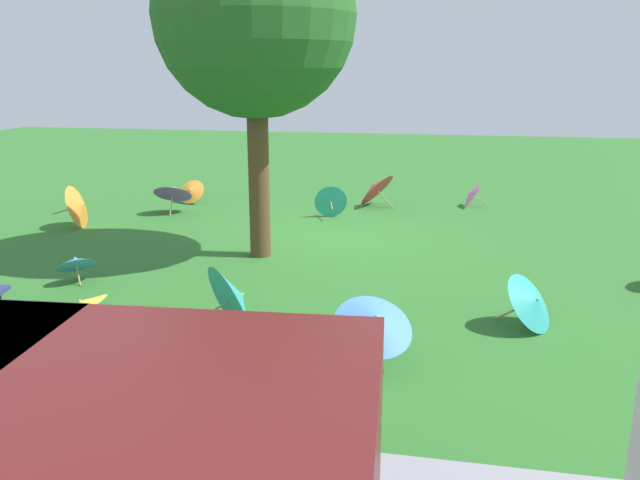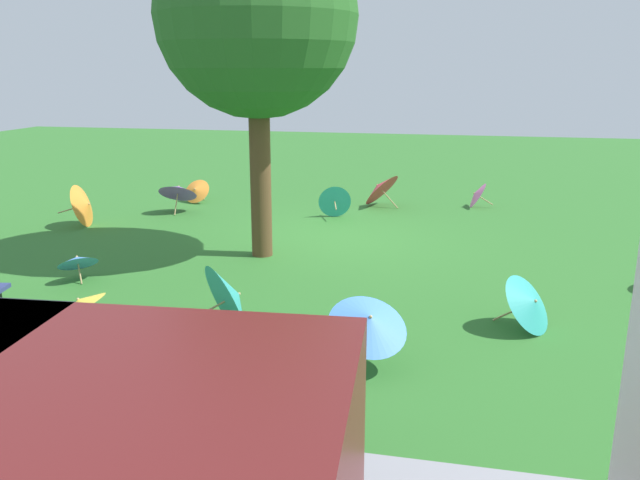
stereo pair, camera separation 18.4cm
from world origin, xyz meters
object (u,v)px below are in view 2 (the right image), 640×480
at_px(shade_tree, 257,17).
at_px(parasol_blue_1, 369,322).
at_px(parasol_teal_0, 334,200).
at_px(parasol_pink_0, 476,194).
at_px(parasol_teal_4, 531,303).
at_px(parasol_blue_0, 77,261).
at_px(parasol_purple_0, 178,190).
at_px(parasol_yellow_0, 80,303).
at_px(parasol_orange_2, 196,190).
at_px(parasol_orange_1, 85,205).
at_px(parasol_teal_1, 232,298).
at_px(parasol_red_0, 380,188).

height_order(shade_tree, parasol_blue_1, shade_tree).
xyz_separation_m(parasol_teal_0, parasol_pink_0, (-2.92, -1.58, -0.05)).
bearing_deg(parasol_teal_4, parasol_blue_0, -4.86).
bearing_deg(parasol_purple_0, parasol_blue_0, 96.26).
height_order(parasol_teal_0, parasol_yellow_0, parasol_teal_0).
bearing_deg(parasol_yellow_0, parasol_purple_0, -75.74).
relative_size(parasol_teal_0, parasol_orange_2, 1.05).
bearing_deg(parasol_blue_1, parasol_blue_0, -23.27).
bearing_deg(parasol_orange_2, parasol_orange_1, 64.86).
xyz_separation_m(parasol_teal_0, parasol_orange_2, (3.40, -0.72, -0.05)).
distance_m(shade_tree, parasol_teal_1, 4.72).
distance_m(parasol_teal_0, parasol_orange_1, 4.99).
bearing_deg(shade_tree, parasol_orange_2, -53.89).
height_order(parasol_teal_1, parasol_yellow_0, parasol_teal_1).
xyz_separation_m(parasol_teal_0, parasol_yellow_0, (1.77, 6.61, 0.00)).
bearing_deg(parasol_yellow_0, parasol_teal_4, -167.74).
bearing_deg(parasol_purple_0, parasol_orange_1, 51.85).
bearing_deg(parasol_orange_1, parasol_orange_2, -115.14).
xyz_separation_m(shade_tree, parasol_blue_0, (2.23, 1.87, -3.47)).
relative_size(parasol_yellow_0, parasol_pink_0, 1.06).
bearing_deg(parasol_orange_2, parasol_blue_1, 123.75).
bearing_deg(parasol_red_0, parasol_teal_1, 84.26).
relative_size(parasol_blue_0, parasol_pink_0, 1.21).
distance_m(parasol_blue_1, parasol_teal_4, 2.25).
bearing_deg(parasol_teal_1, parasol_teal_4, -165.40).
distance_m(parasol_red_0, parasol_teal_4, 7.22).
bearing_deg(parasol_orange_1, parasol_yellow_0, 121.05).
xyz_separation_m(parasol_yellow_0, parasol_blue_1, (-3.47, 0.30, 0.18)).
xyz_separation_m(parasol_orange_1, parasol_teal_4, (-8.05, 3.61, -0.08)).
bearing_deg(parasol_yellow_0, parasol_teal_0, -104.98).
relative_size(shade_tree, parasol_blue_0, 6.77).
relative_size(parasol_yellow_0, parasol_orange_1, 0.76).
height_order(parasol_yellow_0, parasol_orange_1, parasol_orange_1).
xyz_separation_m(parasol_red_0, parasol_yellow_0, (2.56, 7.85, -0.08)).
height_order(parasol_red_0, parasol_blue_1, parasol_red_0).
bearing_deg(parasol_blue_1, parasol_orange_2, -56.25).
bearing_deg(parasol_orange_2, shade_tree, 126.11).
bearing_deg(parasol_teal_1, parasol_blue_0, -26.15).
relative_size(parasol_teal_0, parasol_pink_0, 1.11).
distance_m(shade_tree, parasol_orange_2, 5.85).
relative_size(parasol_blue_0, parasol_teal_0, 1.09).
height_order(shade_tree, parasol_teal_1, shade_tree).
bearing_deg(parasol_teal_1, parasol_purple_0, -60.75).
xyz_separation_m(parasol_yellow_0, parasol_pink_0, (-4.69, -8.20, -0.05)).
height_order(parasol_blue_0, parasol_teal_1, parasol_teal_1).
xyz_separation_m(parasol_red_0, parasol_orange_2, (4.20, 0.51, -0.13)).
bearing_deg(parasol_orange_2, parasol_teal_4, 137.75).
xyz_separation_m(parasol_teal_0, parasol_purple_0, (3.38, 0.29, 0.14)).
bearing_deg(parasol_teal_0, parasol_teal_1, 90.25).
bearing_deg(parasol_teal_1, parasol_blue_1, 162.03).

